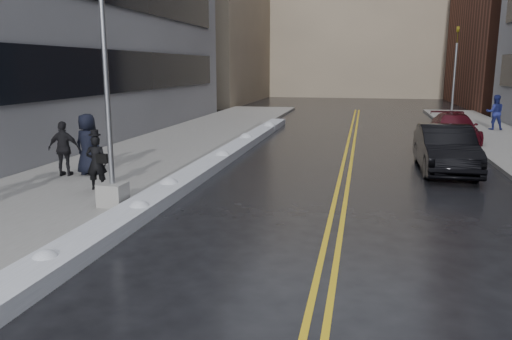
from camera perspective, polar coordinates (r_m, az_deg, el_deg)
The scene contains 15 objects.
ground at distance 10.76m, azimuth -5.15°, elevation -8.68°, with size 160.00×160.00×0.00m, color black.
sidewalk_west at distance 21.80m, azimuth -11.83°, elevation 1.82°, with size 5.50×50.00×0.15m, color gray.
lane_line_left at distance 19.98m, azimuth 9.95°, elevation 0.78°, with size 0.12×50.00×0.01m, color gold.
lane_line_right at distance 19.97m, azimuth 10.81°, elevation 0.75°, with size 0.12×50.00×0.01m, color gold.
snow_ridge at distance 18.79m, azimuth -5.08°, elevation 0.74°, with size 0.90×30.00×0.34m, color silver.
building_west_far at distance 56.97m, azimuth -7.20°, elevation 16.97°, with size 14.00×22.00×18.00m, color gray.
building_far at distance 69.99m, azimuth 11.79°, elevation 17.48°, with size 36.00×16.00×22.00m, color gray.
lamppost at distance 13.29m, azimuth -16.53°, elevation 6.04°, with size 0.65×0.65×7.62m.
traffic_signal at distance 34.05m, azimuth 21.75°, elevation 10.37°, with size 0.16×0.20×6.00m.
pedestrian_fedora at distance 15.46m, azimuth -17.77°, elevation 0.81°, with size 0.59×0.39×1.62m, color black.
pedestrian_c at distance 17.63m, azimuth -18.66°, elevation 2.78°, with size 1.01×0.66×2.07m, color black.
pedestrian_d at distance 17.76m, azimuth -21.08°, elevation 2.28°, with size 1.07×0.45×1.83m, color black.
pedestrian_east at distance 32.04m, azimuth 25.65°, elevation 5.97°, with size 0.97×0.76×2.00m, color navy.
car_black at distance 19.21m, azimuth 20.84°, elevation 2.27°, with size 1.77×5.06×1.67m, color black.
car_maroon at distance 26.89m, azimuth 21.68°, elevation 4.46°, with size 2.00×4.92×1.43m, color #450B14.
Camera 1 is at (3.05, -9.61, 3.75)m, focal length 35.00 mm.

